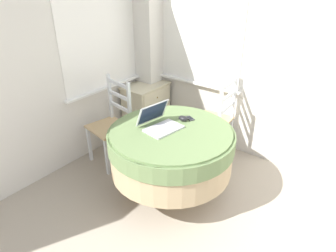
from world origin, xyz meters
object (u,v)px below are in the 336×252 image
(computer_mouse, at_px, (183,118))
(cell_phone, at_px, (190,118))
(laptop, at_px, (160,123))
(dining_chair_near_back_window, at_px, (112,125))
(dining_chair_near_right_window, at_px, (216,120))
(corner_cabinet, at_px, (147,109))
(round_dining_table, at_px, (171,147))

(computer_mouse, distance_m, cell_phone, 0.08)
(laptop, relative_size, cell_phone, 3.34)
(cell_phone, bearing_deg, dining_chair_near_back_window, 103.97)
(computer_mouse, xyz_separation_m, dining_chair_near_back_window, (-0.15, 0.87, -0.28))
(dining_chair_near_back_window, bearing_deg, dining_chair_near_right_window, -46.81)
(dining_chair_near_back_window, height_order, corner_cabinet, dining_chair_near_back_window)
(cell_phone, bearing_deg, round_dining_table, 178.35)
(dining_chair_near_right_window, height_order, corner_cabinet, dining_chair_near_right_window)
(dining_chair_near_back_window, xyz_separation_m, dining_chair_near_right_window, (0.83, -0.88, 0.00))
(round_dining_table, xyz_separation_m, computer_mouse, (0.22, 0.02, 0.21))
(dining_chair_near_right_window, bearing_deg, dining_chair_near_back_window, 133.19)
(round_dining_table, relative_size, computer_mouse, 11.73)
(computer_mouse, xyz_separation_m, corner_cabinet, (0.62, 1.02, -0.40))
(computer_mouse, relative_size, cell_phone, 0.88)
(computer_mouse, relative_size, corner_cabinet, 0.14)
(dining_chair_near_back_window, bearing_deg, corner_cabinet, 10.94)
(round_dining_table, bearing_deg, laptop, 102.73)
(laptop, bearing_deg, corner_cabinet, 46.79)
(round_dining_table, distance_m, laptop, 0.26)
(corner_cabinet, bearing_deg, dining_chair_near_back_window, -169.06)
(laptop, distance_m, computer_mouse, 0.27)
(computer_mouse, bearing_deg, dining_chair_near_back_window, 99.61)
(cell_phone, distance_m, dining_chair_near_right_window, 0.66)
(laptop, relative_size, dining_chair_near_right_window, 0.38)
(dining_chair_near_back_window, distance_m, corner_cabinet, 0.79)
(cell_phone, xyz_separation_m, dining_chair_near_right_window, (0.60, 0.02, -0.26))
(round_dining_table, relative_size, cell_phone, 10.37)
(laptop, bearing_deg, computer_mouse, -20.90)
(laptop, xyz_separation_m, corner_cabinet, (0.87, 0.93, -0.42))
(cell_phone, xyz_separation_m, corner_cabinet, (0.54, 1.05, -0.38))
(dining_chair_near_right_window, distance_m, corner_cabinet, 1.04)
(round_dining_table, bearing_deg, dining_chair_near_right_window, 0.72)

